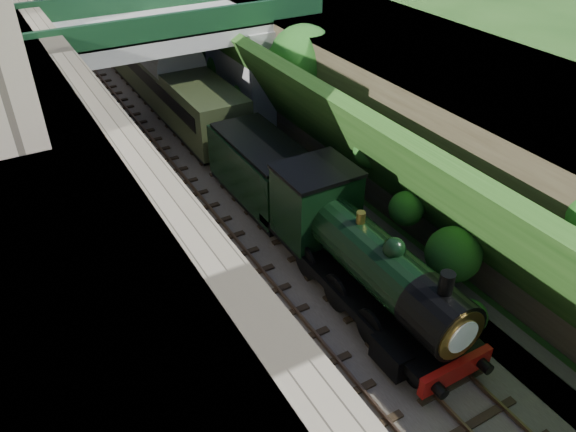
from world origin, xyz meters
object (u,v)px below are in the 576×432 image
object	(u,v)px
tender	(263,174)
road_bridge	(175,59)
locomotive	(360,257)
tree	(304,62)

from	to	relation	value
tender	road_bridge	bearing A→B (deg)	91.51
road_bridge	tender	bearing A→B (deg)	-88.49
road_bridge	tender	size ratio (longest dim) A/B	2.67
locomotive	tree	bearing A→B (deg)	68.09
road_bridge	tender	world-z (taller)	road_bridge
road_bridge	locomotive	size ratio (longest dim) A/B	1.56
tree	road_bridge	bearing A→B (deg)	132.78
road_bridge	locomotive	world-z (taller)	road_bridge
road_bridge	tender	xyz separation A→B (m)	(0.26, -9.73, -2.46)
locomotive	tender	bearing A→B (deg)	90.00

